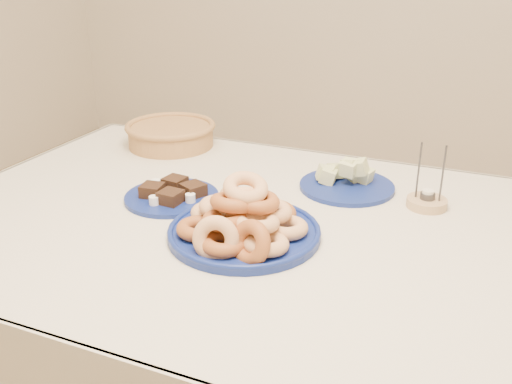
{
  "coord_description": "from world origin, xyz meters",
  "views": [
    {
      "loc": [
        0.47,
        -1.15,
        1.36
      ],
      "look_at": [
        0.0,
        -0.05,
        0.85
      ],
      "focal_mm": 40.0,
      "sensor_mm": 36.0,
      "label": 1
    }
  ],
  "objects_px": {
    "melon_plate": "(346,180)",
    "brownie_plate": "(172,195)",
    "wicker_basket": "(171,134)",
    "candle_holder": "(427,201)",
    "donut_platter": "(243,222)",
    "dining_table": "(264,261)"
  },
  "relations": [
    {
      "from": "donut_platter",
      "to": "melon_plate",
      "type": "bearing_deg",
      "value": 70.66
    },
    {
      "from": "melon_plate",
      "to": "candle_holder",
      "type": "relative_size",
      "value": 1.93
    },
    {
      "from": "melon_plate",
      "to": "brownie_plate",
      "type": "height_order",
      "value": "melon_plate"
    },
    {
      "from": "donut_platter",
      "to": "candle_holder",
      "type": "height_order",
      "value": "candle_holder"
    },
    {
      "from": "candle_holder",
      "to": "melon_plate",
      "type": "bearing_deg",
      "value": 168.76
    },
    {
      "from": "wicker_basket",
      "to": "donut_platter",
      "type": "bearing_deg",
      "value": -45.79
    },
    {
      "from": "candle_holder",
      "to": "donut_platter",
      "type": "bearing_deg",
      "value": -136.55
    },
    {
      "from": "dining_table",
      "to": "candle_holder",
      "type": "bearing_deg",
      "value": 35.23
    },
    {
      "from": "wicker_basket",
      "to": "candle_holder",
      "type": "xyz_separation_m",
      "value": [
        0.86,
        -0.17,
        -0.03
      ]
    },
    {
      "from": "donut_platter",
      "to": "melon_plate",
      "type": "relative_size",
      "value": 1.12
    },
    {
      "from": "dining_table",
      "to": "wicker_basket",
      "type": "distance_m",
      "value": 0.67
    },
    {
      "from": "melon_plate",
      "to": "wicker_basket",
      "type": "xyz_separation_m",
      "value": [
        -0.63,
        0.12,
        0.02
      ]
    },
    {
      "from": "dining_table",
      "to": "donut_platter",
      "type": "distance_m",
      "value": 0.18
    },
    {
      "from": "wicker_basket",
      "to": "melon_plate",
      "type": "bearing_deg",
      "value": -11.16
    },
    {
      "from": "melon_plate",
      "to": "dining_table",
      "type": "bearing_deg",
      "value": -113.05
    },
    {
      "from": "wicker_basket",
      "to": "candle_holder",
      "type": "bearing_deg",
      "value": -11.18
    },
    {
      "from": "melon_plate",
      "to": "candle_holder",
      "type": "distance_m",
      "value": 0.23
    },
    {
      "from": "melon_plate",
      "to": "wicker_basket",
      "type": "bearing_deg",
      "value": 168.84
    },
    {
      "from": "donut_platter",
      "to": "melon_plate",
      "type": "distance_m",
      "value": 0.41
    },
    {
      "from": "melon_plate",
      "to": "brownie_plate",
      "type": "distance_m",
      "value": 0.48
    },
    {
      "from": "melon_plate",
      "to": "candle_holder",
      "type": "bearing_deg",
      "value": -11.24
    },
    {
      "from": "melon_plate",
      "to": "candle_holder",
      "type": "xyz_separation_m",
      "value": [
        0.22,
        -0.04,
        -0.01
      ]
    }
  ]
}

